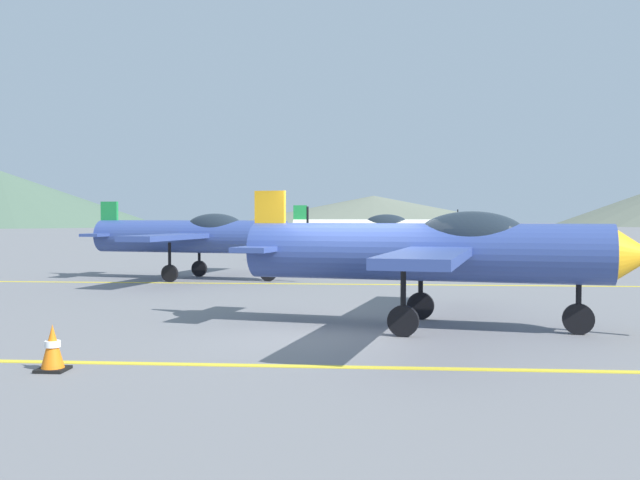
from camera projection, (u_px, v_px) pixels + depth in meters
ground_plane at (347, 328)px, 12.26m from camera, size 400.00×400.00×0.00m
apron_line_near at (336, 367)px, 9.10m from camera, size 80.00×0.16×0.01m
apron_line_far at (359, 284)px, 20.17m from camera, size 80.00×0.16×0.01m
airplane_near at (439, 250)px, 12.21m from camera, size 7.07×8.07×2.42m
airplane_mid at (198, 235)px, 21.74m from camera, size 7.07×8.07×2.42m
airplane_far at (373, 230)px, 29.78m from camera, size 6.97×8.04×2.42m
traffic_cone_side at (53, 348)px, 8.88m from camera, size 0.36×0.36×0.59m
hill_centerleft at (374, 210)px, 171.15m from camera, size 71.62×71.62×6.97m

